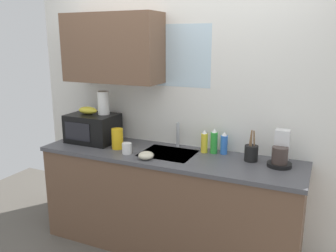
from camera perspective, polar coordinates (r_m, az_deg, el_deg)
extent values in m
cube|color=white|center=(3.28, 2.54, 3.02)|extent=(3.08, 0.10, 2.50)
cube|color=brown|center=(3.33, -9.02, 12.38)|extent=(0.93, 0.32, 0.62)
cube|color=silver|center=(3.20, 2.21, 11.31)|extent=(0.56, 0.02, 0.55)
cube|color=brown|center=(3.24, 0.00, -12.42)|extent=(2.28, 0.60, 0.86)
cube|color=#4C4C51|center=(3.07, 0.00, -4.86)|extent=(2.31, 0.63, 0.03)
cube|color=#9EA0A5|center=(3.10, 0.00, -5.65)|extent=(0.46, 0.38, 0.14)
cylinder|color=#B2B5BA|center=(3.24, 1.62, -1.41)|extent=(0.03, 0.03, 0.23)
cube|color=black|center=(3.47, -12.08, -0.31)|extent=(0.46, 0.34, 0.27)
cube|color=black|center=(3.37, -14.52, -0.88)|extent=(0.28, 0.01, 0.17)
ellipsoid|color=gold|center=(3.46, -12.89, 2.50)|extent=(0.20, 0.11, 0.07)
cylinder|color=white|center=(3.40, -10.43, 3.70)|extent=(0.11, 0.11, 0.22)
cylinder|color=black|center=(2.90, 17.61, -6.00)|extent=(0.19, 0.19, 0.03)
cylinder|color=#3F332D|center=(2.86, 17.70, -4.55)|extent=(0.12, 0.12, 0.13)
cube|color=silver|center=(2.92, 17.98, -3.06)|extent=(0.11, 0.09, 0.26)
cylinder|color=yellow|center=(3.09, 5.91, -2.76)|extent=(0.06, 0.06, 0.17)
cone|color=white|center=(3.07, 5.96, -0.91)|extent=(0.04, 0.04, 0.04)
cylinder|color=green|center=(3.08, 7.47, -2.72)|extent=(0.06, 0.06, 0.19)
cone|color=white|center=(3.05, 7.54, -0.71)|extent=(0.05, 0.05, 0.04)
cylinder|color=blue|center=(3.08, 9.07, -3.03)|extent=(0.06, 0.06, 0.16)
cone|color=white|center=(3.05, 9.14, -1.24)|extent=(0.05, 0.05, 0.04)
cylinder|color=gold|center=(3.21, -8.21, -2.05)|extent=(0.10, 0.10, 0.19)
cylinder|color=white|center=(3.08, -6.69, -3.62)|extent=(0.08, 0.08, 0.09)
cylinder|color=black|center=(2.95, 13.35, -4.32)|extent=(0.11, 0.11, 0.13)
cylinder|color=olive|center=(2.93, 13.15, -2.73)|extent=(0.03, 0.03, 0.22)
cylinder|color=olive|center=(2.93, 13.82, -2.78)|extent=(0.02, 0.03, 0.22)
cylinder|color=olive|center=(2.91, 13.36, -2.79)|extent=(0.02, 0.03, 0.23)
ellipsoid|color=beige|center=(2.93, -3.58, -4.78)|extent=(0.13, 0.13, 0.06)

